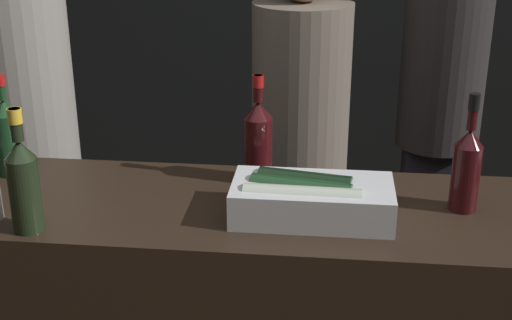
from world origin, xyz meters
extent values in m
cube|color=#B7BABF|center=(0.16, 0.21, 1.11)|extent=(0.42, 0.21, 0.09)
cylinder|color=#9EA899|center=(0.13, 0.17, 1.14)|extent=(0.30, 0.08, 0.07)
cylinder|color=#143319|center=(0.13, 0.21, 1.14)|extent=(0.27, 0.12, 0.07)
cylinder|color=black|center=(0.13, 0.26, 1.14)|extent=(0.26, 0.12, 0.07)
cylinder|color=black|center=(0.56, 0.30, 1.15)|extent=(0.07, 0.07, 0.18)
cone|color=black|center=(0.56, 0.30, 1.27)|extent=(0.07, 0.07, 0.04)
cylinder|color=black|center=(0.56, 0.30, 1.34)|extent=(0.02, 0.02, 0.10)
cylinder|color=black|center=(0.56, 0.30, 1.36)|extent=(0.03, 0.03, 0.04)
cylinder|color=black|center=(-0.01, 0.44, 1.16)|extent=(0.08, 0.08, 0.19)
cone|color=black|center=(-0.01, 0.44, 1.28)|extent=(0.08, 0.08, 0.05)
cylinder|color=black|center=(-0.01, 0.44, 1.34)|extent=(0.03, 0.03, 0.08)
cylinder|color=maroon|center=(-0.01, 0.44, 1.36)|extent=(0.03, 0.03, 0.03)
cylinder|color=black|center=(-0.55, 0.06, 1.16)|extent=(0.08, 0.08, 0.19)
cone|color=black|center=(-0.55, 0.06, 1.28)|extent=(0.08, 0.08, 0.05)
cylinder|color=black|center=(-0.55, 0.06, 1.34)|extent=(0.03, 0.03, 0.08)
cylinder|color=gold|center=(-0.55, 0.06, 1.37)|extent=(0.03, 0.03, 0.04)
cylinder|color=#143319|center=(-0.75, 0.41, 1.16)|extent=(0.07, 0.07, 0.19)
cone|color=#143319|center=(-0.75, 0.41, 1.27)|extent=(0.07, 0.07, 0.04)
cylinder|color=#143319|center=(-0.75, 0.41, 1.33)|extent=(0.02, 0.02, 0.08)
cylinder|color=maroon|center=(-0.75, 0.41, 1.36)|extent=(0.03, 0.03, 0.03)
cube|color=black|center=(0.64, 1.39, 0.43)|extent=(0.26, 0.19, 0.85)
cylinder|color=black|center=(0.64, 1.39, 1.24)|extent=(0.34, 0.34, 0.77)
cube|color=black|center=(-0.93, 0.93, 0.42)|extent=(0.28, 0.20, 0.85)
cylinder|color=slate|center=(-0.93, 0.93, 1.23)|extent=(0.37, 0.37, 0.77)
cube|color=black|center=(0.07, 1.30, 0.37)|extent=(0.30, 0.22, 0.75)
cylinder|color=#60564C|center=(0.07, 1.30, 1.10)|extent=(0.40, 0.40, 0.69)
camera|label=1|loc=(0.19, -1.47, 1.90)|focal=50.00mm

